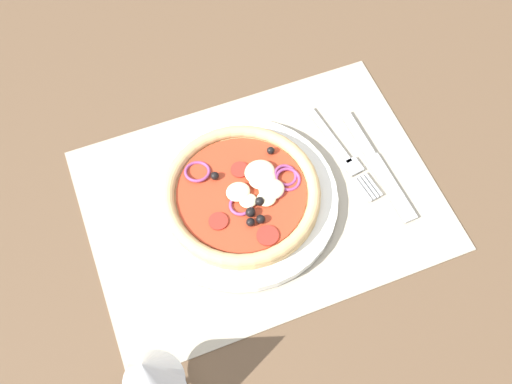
# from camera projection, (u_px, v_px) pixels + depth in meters

# --- Properties ---
(ground_plane) EXTENTS (1.90, 1.40, 0.02)m
(ground_plane) POSITION_uv_depth(u_px,v_px,m) (261.00, 204.00, 0.88)
(ground_plane) COLOR brown
(placemat) EXTENTS (0.49, 0.36, 0.00)m
(placemat) POSITION_uv_depth(u_px,v_px,m) (262.00, 199.00, 0.87)
(placemat) COLOR #A39984
(placemat) RESTS_ON ground_plane
(plate) EXTENTS (0.27, 0.27, 0.01)m
(plate) POSITION_uv_depth(u_px,v_px,m) (242.00, 199.00, 0.86)
(plate) COLOR silver
(plate) RESTS_ON placemat
(pizza) EXTENTS (0.22, 0.22, 0.03)m
(pizza) POSITION_uv_depth(u_px,v_px,m) (242.00, 193.00, 0.84)
(pizza) COLOR tan
(pizza) RESTS_ON plate
(fork) EXTENTS (0.04, 0.18, 0.00)m
(fork) POSITION_uv_depth(u_px,v_px,m) (346.00, 157.00, 0.90)
(fork) COLOR silver
(fork) RESTS_ON placemat
(knife) EXTENTS (0.03, 0.20, 0.01)m
(knife) POSITION_uv_depth(u_px,v_px,m) (377.00, 165.00, 0.89)
(knife) COLOR silver
(knife) RESTS_ON placemat
(wine_glass) EXTENTS (0.07, 0.07, 0.15)m
(wine_glass) POSITION_uv_depth(u_px,v_px,m) (149.00, 374.00, 0.65)
(wine_glass) COLOR silver
(wine_glass) RESTS_ON ground_plane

